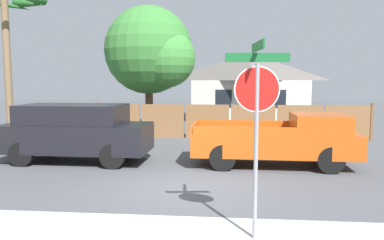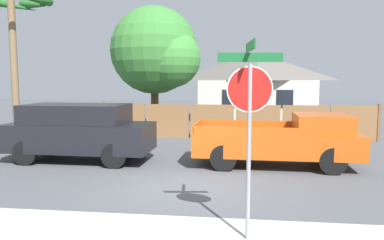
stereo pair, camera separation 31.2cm
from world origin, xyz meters
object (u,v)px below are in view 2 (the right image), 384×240
object	(u,v)px
red_suv	(79,130)
stop_sign	(250,106)
house	(255,85)
oak_tree	(158,52)
orange_pickup	(283,140)
palm_tree	(11,13)

from	to	relation	value
red_suv	stop_sign	distance (m)	7.83
house	oak_tree	size ratio (longest dim) A/B	1.23
red_suv	orange_pickup	bearing A→B (deg)	1.18
palm_tree	red_suv	bearing A→B (deg)	-34.01
oak_tree	red_suv	xyz separation A→B (m)	(-1.12, -7.12, -3.06)
oak_tree	palm_tree	distance (m)	6.84
house	orange_pickup	distance (m)	14.56
stop_sign	palm_tree	bearing A→B (deg)	132.10
oak_tree	orange_pickup	xyz separation A→B (m)	(5.46, -7.13, -3.26)
palm_tree	red_suv	size ratio (longest dim) A/B	1.30
oak_tree	red_suv	bearing A→B (deg)	-98.97
house	stop_sign	xyz separation A→B (m)	(-0.94, -20.01, -0.10)
stop_sign	red_suv	bearing A→B (deg)	127.72
house	palm_tree	size ratio (longest dim) A/B	1.28
house	stop_sign	world-z (taller)	house
house	stop_sign	size ratio (longest dim) A/B	2.40
red_suv	orange_pickup	size ratio (longest dim) A/B	0.94
house	oak_tree	bearing A→B (deg)	-125.39
house	palm_tree	distance (m)	15.93
oak_tree	palm_tree	size ratio (longest dim) A/B	1.03
oak_tree	orange_pickup	world-z (taller)	oak_tree
palm_tree	stop_sign	xyz separation A→B (m)	(9.25, -8.13, -3.08)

